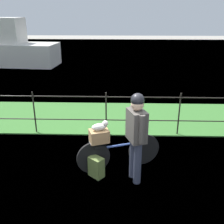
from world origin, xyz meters
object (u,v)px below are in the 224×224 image
at_px(cyclist_person, 136,131).
at_px(terrier_dog, 100,126).
at_px(wooden_crate, 99,136).
at_px(bicycle_main, 118,153).
at_px(backpack_on_paving, 96,167).

bearing_deg(cyclist_person, terrier_dog, 158.88).
bearing_deg(wooden_crate, cyclist_person, -19.83).
bearing_deg(bicycle_main, wooden_crate, -160.77).
xyz_separation_m(terrier_dog, cyclist_person, (0.65, -0.25, 0.04)).
distance_m(bicycle_main, backpack_on_paving, 0.53).
relative_size(cyclist_person, backpack_on_paving, 4.21).
distance_m(wooden_crate, terrier_dog, 0.20).
bearing_deg(backpack_on_paving, wooden_crate, -66.80).
relative_size(bicycle_main, backpack_on_paving, 4.05).
height_order(wooden_crate, cyclist_person, cyclist_person).
bearing_deg(cyclist_person, wooden_crate, 160.17).
height_order(cyclist_person, backpack_on_paving, cyclist_person).
xyz_separation_m(wooden_crate, backpack_on_paving, (-0.05, -0.17, -0.57)).
xyz_separation_m(wooden_crate, cyclist_person, (0.67, -0.24, 0.23)).
bearing_deg(bicycle_main, backpack_on_paving, -144.74).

